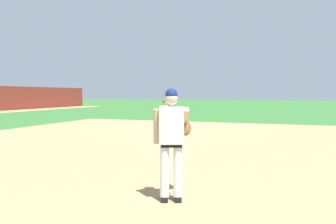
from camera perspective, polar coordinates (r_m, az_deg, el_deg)
The scene contains 7 objects.
ground_plane at distance 18.24m, azimuth -0.40°, elevation -2.39°, with size 160.00×160.00×0.00m, color #336B2D.
infield_dirt_patch at distance 11.85m, azimuth -0.18°, elevation -5.39°, with size 18.00×18.00×0.01m, color tan.
first_base_bag at distance 18.24m, azimuth -0.40°, elevation -2.25°, with size 0.38×0.38×0.09m, color white.
baseball at distance 10.90m, azimuth -0.86°, elevation -5.97°, with size 0.07×0.07×0.07m, color white.
pitcher at distance 5.37m, azimuth 0.75°, elevation -4.44°, with size 0.81×0.60×1.86m.
first_baseman at distance 18.74m, azimuth 0.25°, elevation 0.00°, with size 0.85×0.94×1.34m.
baserunner at distance 17.06m, azimuth -0.63°, elevation -0.11°, with size 0.55×0.66×1.46m.
Camera 1 is at (-17.06, -6.21, 1.77)m, focal length 35.00 mm.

